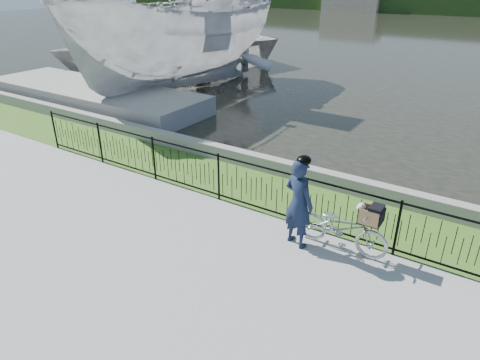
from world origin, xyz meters
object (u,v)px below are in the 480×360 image
Objects in this scene: dock at (94,95)px; cyclist at (299,202)px; boat_near at (180,38)px; bicycle_rig at (342,227)px; boat_far at (168,48)px.

dock is 5.41× the size of cyclist.
cyclist is at bearing -39.54° from boat_near.
boat_far is at bearing 142.13° from bicycle_rig.
bicycle_rig is 0.97× the size of cyclist.
dock is 4.22m from boat_near.
bicycle_rig is 0.94m from cyclist.
boat_near is at bearing 56.63° from dock.
boat_far is at bearing 138.11° from boat_near.
cyclist is at bearing -159.18° from bicycle_rig.
cyclist reaches higher than dock.
bicycle_rig is 17.71m from boat_far.
bicycle_rig reaches higher than dock.
boat_far is at bearing 105.80° from dock.
boat_near is at bearing 140.46° from cyclist.
boat_far is at bearing 139.75° from cyclist.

